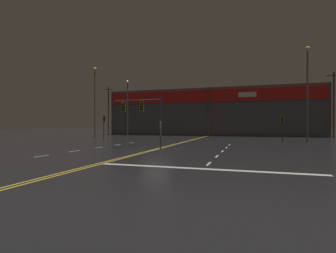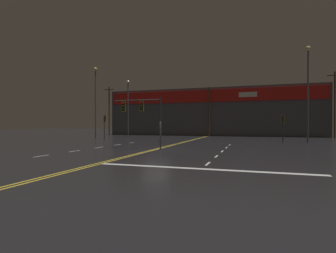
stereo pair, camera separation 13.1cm
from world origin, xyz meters
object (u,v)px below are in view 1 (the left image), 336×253
at_px(streetlight_near_right, 95,94).
at_px(streetlight_median_approach, 307,83).
at_px(streetlight_near_left, 127,101).
at_px(traffic_signal_median, 140,110).
at_px(traffic_signal_corner_northwest, 104,122).
at_px(traffic_signal_corner_northeast, 282,122).

height_order(streetlight_near_right, streetlight_median_approach, streetlight_median_approach).
bearing_deg(streetlight_near_right, streetlight_median_approach, -1.51).
bearing_deg(streetlight_near_right, streetlight_near_left, 66.35).
xyz_separation_m(traffic_signal_median, streetlight_near_right, (-14.35, 14.43, 3.55)).
bearing_deg(streetlight_near_left, streetlight_median_approach, -14.05).
bearing_deg(traffic_signal_corner_northwest, streetlight_near_right, 142.91).
distance_m(traffic_signal_median, streetlight_near_left, 23.85).
distance_m(traffic_signal_median, streetlight_near_right, 20.65).
relative_size(streetlight_near_left, streetlight_near_right, 0.89).
xyz_separation_m(streetlight_near_right, streetlight_median_approach, (30.74, -0.81, 0.20)).
bearing_deg(traffic_signal_median, streetlight_near_left, 119.43).
xyz_separation_m(traffic_signal_corner_northwest, streetlight_median_approach, (27.57, 1.58, 4.70)).
bearing_deg(streetlight_near_left, traffic_signal_corner_northwest, -87.02).
bearing_deg(streetlight_median_approach, streetlight_near_left, 165.95).
bearing_deg(traffic_signal_corner_northwest, streetlight_median_approach, 3.28).
distance_m(streetlight_near_left, streetlight_near_right, 6.80).
distance_m(traffic_signal_corner_northwest, streetlight_near_left, 9.41).
height_order(traffic_signal_corner_northeast, streetlight_near_left, streetlight_near_left).
relative_size(traffic_signal_median, traffic_signal_corner_northwest, 1.32).
relative_size(traffic_signal_corner_northeast, streetlight_near_left, 0.33).
distance_m(streetlight_near_right, streetlight_median_approach, 30.75).
bearing_deg(streetlight_median_approach, traffic_signal_corner_northwest, -176.72).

